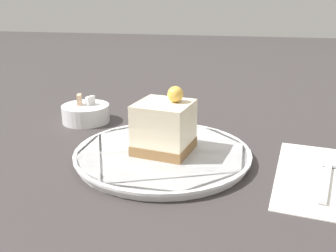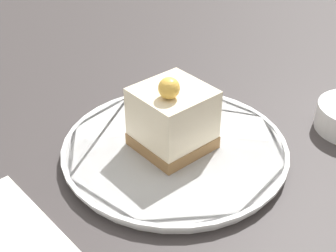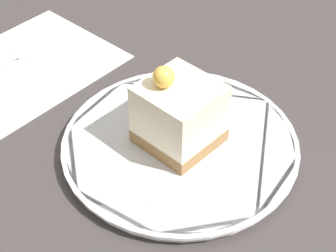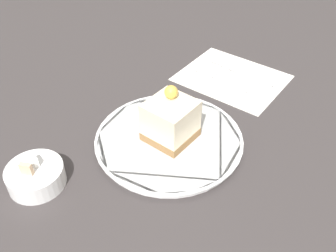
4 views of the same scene
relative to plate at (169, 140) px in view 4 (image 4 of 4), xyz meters
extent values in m
plane|color=#383333|center=(-0.03, -0.03, -0.01)|extent=(4.00, 4.00, 0.00)
cylinder|color=white|center=(0.00, 0.00, 0.00)|extent=(0.27, 0.27, 0.01)
cylinder|color=white|center=(0.00, 0.00, 0.00)|extent=(0.28, 0.28, 0.00)
cube|color=olive|center=(0.00, 0.00, 0.01)|extent=(0.10, 0.10, 0.02)
cube|color=beige|center=(0.00, 0.00, 0.05)|extent=(0.09, 0.09, 0.06)
sphere|color=#EFB747|center=(0.02, 0.01, 0.10)|extent=(0.02, 0.02, 0.02)
cube|color=white|center=(0.27, -0.02, -0.01)|extent=(0.22, 0.26, 0.00)
cube|color=#B2B2B7|center=(0.24, -0.04, 0.00)|extent=(0.04, 0.12, 0.00)
cube|color=#B2B2B7|center=(0.26, 0.04, 0.00)|extent=(0.03, 0.05, 0.00)
cube|color=#B2B2B7|center=(0.29, -0.07, 0.00)|extent=(0.04, 0.10, 0.00)
cube|color=#B2B2B7|center=(0.31, 0.02, 0.00)|extent=(0.03, 0.09, 0.00)
cylinder|color=white|center=(-0.20, 0.15, 0.01)|extent=(0.10, 0.10, 0.04)
cube|color=#D8B28C|center=(-0.21, 0.15, 0.04)|extent=(0.01, 0.02, 0.02)
cube|color=white|center=(-0.19, 0.15, 0.03)|extent=(0.02, 0.02, 0.02)
camera|label=1|loc=(0.12, -0.54, 0.24)|focal=40.00mm
camera|label=2|loc=(0.37, 0.29, 0.35)|focal=50.00mm
camera|label=3|loc=(-0.25, 0.41, 0.46)|focal=60.00mm
camera|label=4|loc=(-0.46, -0.25, 0.48)|focal=40.00mm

